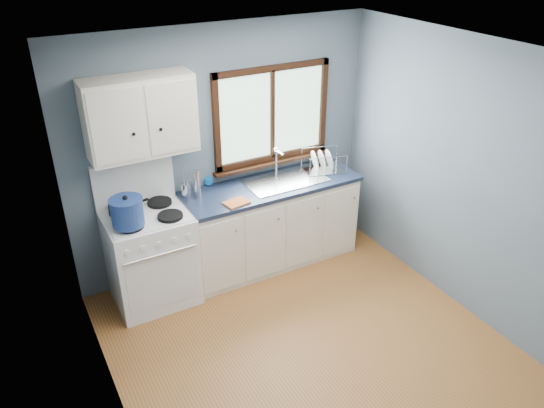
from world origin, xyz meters
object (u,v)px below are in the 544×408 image
sink (285,186)px  utensil_crock (187,189)px  stockpot (127,212)px  base_cabinets (270,227)px  thermos (197,184)px  dish_rack (323,165)px  gas_range (151,255)px  skillet (123,207)px

sink → utensil_crock: (-1.01, 0.16, 0.13)m
stockpot → utensil_crock: 0.75m
base_cabinets → sink: bearing=-0.1°
thermos → base_cabinets: bearing=-7.7°
sink → thermos: sink is taller
dish_rack → gas_range: bearing=-163.1°
gas_range → dish_rack: gas_range is taller
utensil_crock → base_cabinets: bearing=-11.2°
thermos → dish_rack: bearing=-2.3°
stockpot → thermos: stockpot is taller
base_cabinets → stockpot: (-1.50, -0.17, 0.68)m
utensil_crock → dish_rack: (1.50, -0.12, -0.01)m
dish_rack → sink: bearing=-159.8°
utensil_crock → sink: bearing=-9.2°
base_cabinets → thermos: thermos is taller
skillet → thermos: size_ratio=1.45×
stockpot → dish_rack: size_ratio=0.77×
skillet → dish_rack: (2.14, -0.07, -0.01)m
dish_rack → skillet: bearing=-166.8°
thermos → stockpot: bearing=-160.0°
skillet → utensil_crock: (0.64, 0.05, 0.01)m
base_cabinets → utensil_crock: bearing=168.8°
gas_range → base_cabinets: (1.31, 0.02, -0.08)m
gas_range → base_cabinets: gas_range is taller
stockpot → dish_rack: bearing=5.6°
skillet → thermos: bearing=-12.6°
base_cabinets → thermos: 1.00m
base_cabinets → utensil_crock: 1.03m
skillet → base_cabinets: bearing=-16.0°
base_cabinets → sink: 0.48m
skillet → thermos: (0.72, -0.01, 0.07)m
stockpot → utensil_crock: utensil_crock is taller
base_cabinets → dish_rack: 0.88m
base_cabinets → thermos: bearing=172.3°
sink → dish_rack: sink is taller
gas_range → base_cabinets: bearing=0.8°
skillet → stockpot: 0.31m
gas_range → sink: gas_range is taller
stockpot → thermos: 0.80m
sink → stockpot: 1.70m
skillet → utensil_crock: bearing=-7.1°
thermos → gas_range: bearing=-167.9°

